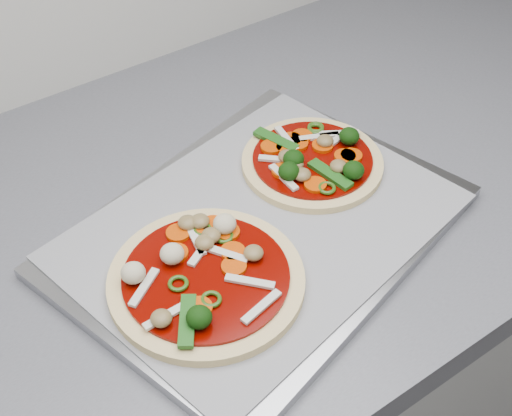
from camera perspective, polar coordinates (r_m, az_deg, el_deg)
base_cabinet at (r=1.34m, az=12.70°, el=-7.15°), size 3.60×0.60×0.86m
countertop at (r=1.04m, az=16.52°, el=8.73°), size 3.60×0.60×0.04m
baking_tray at (r=0.76m, az=0.40°, el=-1.79°), size 0.47×0.40×0.01m
parchment at (r=0.75m, az=0.40°, el=-1.38°), size 0.44×0.36×0.00m
pizza_left at (r=0.69m, az=-4.16°, el=-5.43°), size 0.25×0.25×0.03m
pizza_right at (r=0.82m, az=4.55°, el=3.83°), size 0.23×0.23×0.03m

